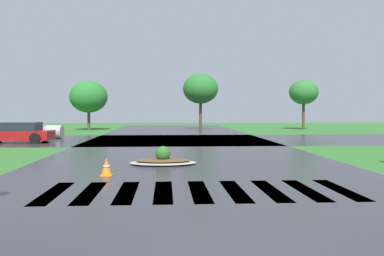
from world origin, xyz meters
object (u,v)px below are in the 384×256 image
object	(u,v)px
median_island	(163,160)
car_dark_suv	(17,133)
traffic_cone	(106,167)
drainage_pipe_stack	(39,132)

from	to	relation	value
median_island	car_dark_suv	xyz separation A→B (m)	(-9.05, 10.88, 0.45)
median_island	traffic_cone	size ratio (longest dim) A/B	4.57
median_island	car_dark_suv	world-z (taller)	car_dark_suv
traffic_cone	car_dark_suv	bearing A→B (deg)	118.41
car_dark_suv	drainage_pipe_stack	bearing A→B (deg)	-91.26
drainage_pipe_stack	traffic_cone	xyz separation A→B (m)	(7.09, -17.12, -0.21)
median_island	drainage_pipe_stack	world-z (taller)	drainage_pipe_stack
median_island	traffic_cone	bearing A→B (deg)	-122.85
car_dark_suv	traffic_cone	size ratio (longest dim) A/B	8.10
car_dark_suv	drainage_pipe_stack	size ratio (longest dim) A/B	1.28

